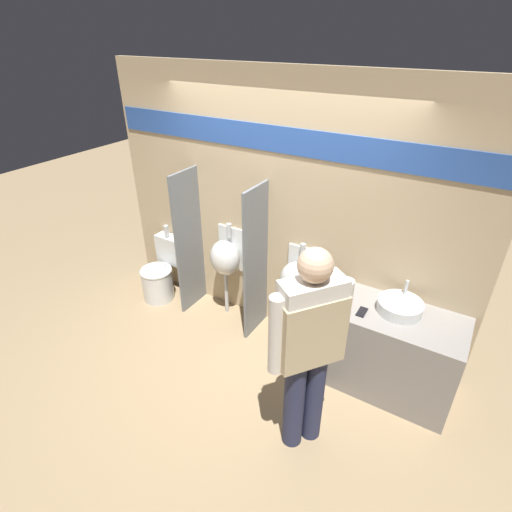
% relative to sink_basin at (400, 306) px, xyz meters
% --- Properties ---
extents(ground_plane, '(16.00, 16.00, 0.00)m').
position_rel_sink_basin_xyz_m(ground_plane, '(-1.35, -0.33, -0.88)').
color(ground_plane, '#997F5B').
extents(display_wall, '(3.97, 0.07, 2.70)m').
position_rel_sink_basin_xyz_m(display_wall, '(-1.35, 0.27, 0.49)').
color(display_wall, tan).
rests_on(display_wall, ground_plane).
extents(sink_counter, '(1.06, 0.61, 0.82)m').
position_rel_sink_basin_xyz_m(sink_counter, '(0.05, -0.06, -0.46)').
color(sink_counter, gray).
rests_on(sink_counter, ground_plane).
extents(sink_basin, '(0.38, 0.38, 0.24)m').
position_rel_sink_basin_xyz_m(sink_basin, '(0.00, 0.00, 0.00)').
color(sink_basin, silver).
rests_on(sink_basin, sink_counter).
extents(cell_phone, '(0.07, 0.14, 0.01)m').
position_rel_sink_basin_xyz_m(cell_phone, '(-0.27, -0.18, -0.05)').
color(cell_phone, black).
rests_on(cell_phone, sink_counter).
extents(divider_near_counter, '(0.03, 0.44, 1.68)m').
position_rel_sink_basin_xyz_m(divider_near_counter, '(-2.35, 0.02, -0.04)').
color(divider_near_counter, slate).
rests_on(divider_near_counter, ground_plane).
extents(divider_mid, '(0.03, 0.44, 1.68)m').
position_rel_sink_basin_xyz_m(divider_mid, '(-1.47, 0.02, -0.04)').
color(divider_mid, slate).
rests_on(divider_mid, ground_plane).
extents(urinal_near_counter, '(0.35, 0.29, 1.11)m').
position_rel_sink_basin_xyz_m(urinal_near_counter, '(-1.91, 0.10, -0.14)').
color(urinal_near_counter, silver).
rests_on(urinal_near_counter, ground_plane).
extents(urinal_far, '(0.35, 0.29, 1.11)m').
position_rel_sink_basin_xyz_m(urinal_far, '(-1.02, 0.10, -0.14)').
color(urinal_far, silver).
rests_on(urinal_far, ground_plane).
extents(toilet, '(0.39, 0.55, 0.90)m').
position_rel_sink_basin_xyz_m(toilet, '(-2.80, -0.06, -0.57)').
color(toilet, silver).
rests_on(toilet, ground_plane).
extents(person_in_vest, '(0.46, 0.52, 1.78)m').
position_rel_sink_basin_xyz_m(person_in_vest, '(-0.42, -0.97, 0.16)').
color(person_in_vest, '#282D4C').
rests_on(person_in_vest, ground_plane).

